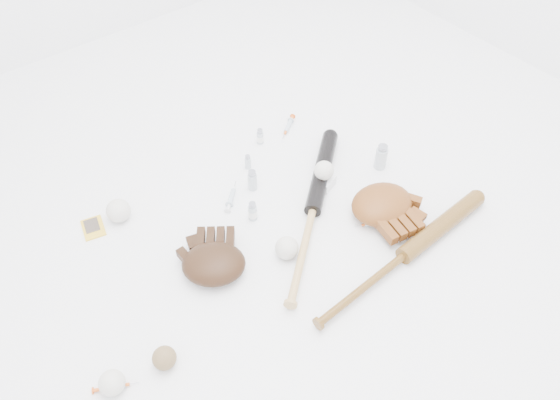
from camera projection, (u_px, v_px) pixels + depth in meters
bat_dark at (313, 210)px, 1.87m from camera, size 0.67×0.56×0.06m
bat_wood at (404, 255)px, 1.74m from camera, size 0.81×0.09×0.06m
glove_dark at (214, 264)px, 1.70m from camera, size 0.33×0.33×0.09m
glove_tan at (382, 204)px, 1.86m from camera, size 0.31×0.31×0.09m
trading_card at (93, 228)px, 1.85m from camera, size 0.09×0.11×0.01m
pedestal at (323, 181)px, 1.97m from camera, size 0.09×0.09×0.04m
baseball_on_pedestal at (324, 171)px, 1.93m from camera, size 0.07×0.07×0.07m
baseball_left at (112, 383)px, 1.45m from camera, size 0.07×0.07×0.07m
baseball_upper at (118, 211)px, 1.85m from camera, size 0.08×0.08×0.08m
baseball_mid at (287, 248)px, 1.75m from camera, size 0.08×0.08×0.08m
baseball_aged at (164, 358)px, 1.50m from camera, size 0.07×0.07×0.07m
syringe_0 at (114, 387)px, 1.47m from camera, size 0.13×0.08×0.02m
syringe_1 at (373, 223)px, 1.85m from camera, size 0.13×0.09×0.02m
syringe_2 at (231, 197)px, 1.93m from camera, size 0.14×0.13×0.02m
syringe_3 at (392, 227)px, 1.84m from camera, size 0.11×0.12×0.02m
syringe_4 at (288, 126)px, 2.19m from camera, size 0.15×0.11×0.02m
vial_0 at (248, 162)px, 2.02m from camera, size 0.02×0.02×0.06m
vial_1 at (260, 136)px, 2.12m from camera, size 0.03×0.03×0.07m
vial_2 at (252, 180)px, 1.94m from camera, size 0.03×0.03×0.08m
vial_3 at (381, 157)px, 2.01m from camera, size 0.04×0.04×0.10m
vial_4 at (253, 211)px, 1.85m from camera, size 0.03×0.03×0.08m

